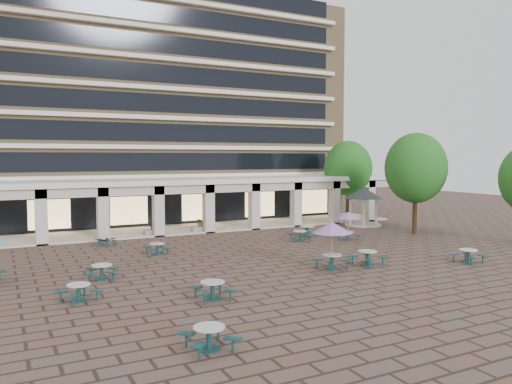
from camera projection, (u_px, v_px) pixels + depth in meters
ground at (254, 263)px, 29.13m from camera, size 120.00×120.00×0.00m
apartment_building at (141, 94)px, 50.83m from camera, size 40.00×15.50×25.20m
retail_arcade at (174, 195)px, 42.04m from camera, size 42.00×6.60×4.40m
picnic_table_0 at (209, 336)px, 16.02m from camera, size 1.77×1.77×0.78m
picnic_table_1 at (213, 289)px, 21.70m from camera, size 1.83×1.83×0.80m
picnic_table_2 at (368, 256)px, 28.70m from camera, size 2.05×2.05×0.82m
picnic_table_5 at (79, 291)px, 21.46m from camera, size 2.01×2.01×0.75m
picnic_table_6 at (332, 229)px, 27.56m from camera, size 2.26×2.26×2.60m
picnic_table_7 at (468, 255)px, 29.33m from camera, size 1.88×1.88×0.78m
picnic_table_8 at (102, 271)px, 25.26m from camera, size 1.99×1.99×0.77m
picnic_table_9 at (157, 248)px, 31.84m from camera, size 1.65×1.65×0.72m
picnic_table_10 at (307, 230)px, 39.09m from camera, size 2.22×2.22×0.83m
picnic_table_11 at (348, 216)px, 37.31m from camera, size 1.82×1.82×2.10m
picnic_table_12 at (107, 240)px, 34.98m from camera, size 1.59×1.59×0.69m
picnic_table_13 at (300, 235)px, 36.90m from camera, size 2.04×2.04×0.77m
gazebo at (363, 197)px, 45.20m from camera, size 3.66×3.66×3.40m
tree_east_a at (416, 168)px, 39.88m from camera, size 4.90×4.90×8.16m
tree_east_c at (348, 169)px, 48.60m from camera, size 4.68×4.68×7.80m
planter_left at (154, 229)px, 39.44m from camera, size 1.50×0.66×1.26m
planter_right at (200, 226)px, 41.25m from camera, size 1.50×0.85×1.30m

